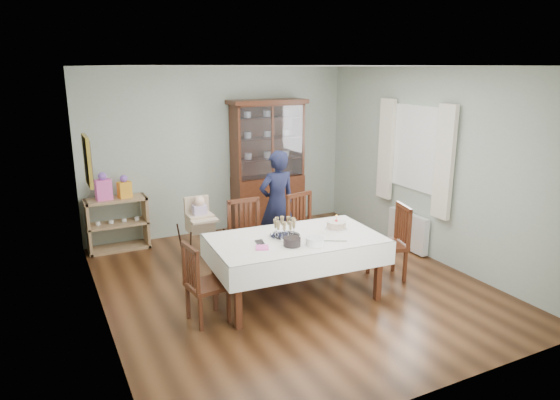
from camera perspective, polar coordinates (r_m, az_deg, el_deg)
floor at (r=6.50m, az=1.18°, el=-9.50°), size 5.00×5.00×0.00m
room_shell at (r=6.46m, az=-0.94°, el=6.20°), size 5.00×5.00×5.00m
dining_table at (r=5.99m, az=1.78°, el=-7.68°), size 2.07×1.27×0.76m
china_cabinet at (r=8.42m, az=-1.41°, el=4.24°), size 1.30×0.48×2.18m
sideboard at (r=7.91m, az=-18.07°, el=-2.61°), size 0.90×0.38×0.80m
picture_frame at (r=6.14m, az=-21.17°, el=4.21°), size 0.04×0.48×0.58m
window at (r=7.53m, az=15.36°, el=5.73°), size 0.04×1.02×1.22m
curtain_left at (r=7.06m, az=18.27°, el=4.10°), size 0.07×0.30×1.55m
curtain_right at (r=7.97m, az=12.03°, el=5.70°), size 0.07×0.30×1.55m
radiator at (r=7.78m, az=14.40°, el=-3.41°), size 0.10×0.80×0.55m
chair_far_left at (r=6.54m, az=-3.50°, el=-6.43°), size 0.47×0.47×1.03m
chair_far_right at (r=6.90m, az=3.18°, el=-5.29°), size 0.55×0.55×1.02m
chair_end_left at (r=5.56m, az=-8.42°, el=-11.05°), size 0.45×0.45×0.90m
chair_end_right at (r=6.71m, az=12.24°, el=-6.34°), size 0.54×0.54×0.98m
woman at (r=7.21m, az=-0.35°, el=-0.41°), size 0.59×0.41×1.56m
high_chair at (r=6.91m, az=-9.05°, el=-4.56°), size 0.46×0.46×1.02m
champagne_tray at (r=5.85m, az=0.55°, el=-3.56°), size 0.36×0.36×0.22m
birthday_cake at (r=6.16m, az=6.45°, el=-2.90°), size 0.27×0.27×0.18m
plate_stack_dark at (r=5.57m, az=1.38°, el=-4.79°), size 0.25×0.25×0.09m
plate_stack_white at (r=5.60m, az=4.00°, el=-4.73°), size 0.27×0.27×0.09m
napkin_stack at (r=5.50m, az=-2.04°, el=-5.46°), size 0.18×0.18×0.02m
cutlery at (r=5.66m, az=-2.69°, el=-4.91°), size 0.15×0.19×0.01m
cake_knife at (r=5.75m, az=6.32°, el=-4.68°), size 0.25×0.15×0.01m
gift_bag_pink at (r=7.73m, az=-19.54°, el=1.34°), size 0.24×0.17×0.41m
gift_bag_orange at (r=7.77m, az=-17.36°, el=1.37°), size 0.21×0.17×0.34m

